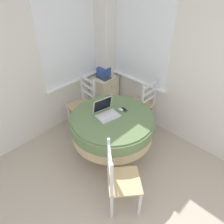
# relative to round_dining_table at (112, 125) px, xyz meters

# --- Properties ---
(corner_room_shell) EXTENTS (4.49, 4.55, 2.55)m
(corner_room_shell) POSITION_rel_round_dining_table_xyz_m (0.15, 0.26, 0.69)
(corner_room_shell) COLOR silver
(corner_room_shell) RESTS_ON ground_plane
(round_dining_table) EXTENTS (1.23, 1.23, 0.75)m
(round_dining_table) POSITION_rel_round_dining_table_xyz_m (0.00, 0.00, 0.00)
(round_dining_table) COLOR #4C3D2D
(round_dining_table) RESTS_ON ground_plane
(laptop) EXTENTS (0.36, 0.33, 0.24)m
(laptop) POSITION_rel_round_dining_table_xyz_m (-0.03, 0.09, 0.21)
(laptop) COLOR silver
(laptop) RESTS_ON round_dining_table
(computer_mouse) EXTENTS (0.06, 0.09, 0.04)m
(computer_mouse) POSITION_rel_round_dining_table_xyz_m (0.19, 0.01, 0.18)
(computer_mouse) COLOR silver
(computer_mouse) RESTS_ON round_dining_table
(cell_phone) EXTENTS (0.07, 0.13, 0.01)m
(cell_phone) POSITION_rel_round_dining_table_xyz_m (0.24, -0.01, 0.16)
(cell_phone) COLOR #2D2D33
(cell_phone) RESTS_ON round_dining_table
(dining_chair_near_back_window) EXTENTS (0.42, 0.44, 0.98)m
(dining_chair_near_back_window) POSITION_rel_round_dining_table_xyz_m (0.16, 0.86, -0.13)
(dining_chair_near_back_window) COLOR tan
(dining_chair_near_back_window) RESTS_ON ground_plane
(dining_chair_near_right_window) EXTENTS (0.41, 0.39, 0.98)m
(dining_chair_near_right_window) POSITION_rel_round_dining_table_xyz_m (0.86, 0.11, -0.13)
(dining_chair_near_right_window) COLOR tan
(dining_chair_near_right_window) RESTS_ON ground_plane
(dining_chair_camera_near) EXTENTS (0.56, 0.56, 0.98)m
(dining_chair_camera_near) POSITION_rel_round_dining_table_xyz_m (-0.56, -0.67, -0.13)
(dining_chair_camera_near) COLOR tan
(dining_chair_camera_near) RESTS_ON ground_plane
(corner_cabinet) EXTENTS (0.47, 0.40, 0.71)m
(corner_cabinet) POSITION_rel_round_dining_table_xyz_m (0.84, 1.01, -0.24)
(corner_cabinet) COLOR beige
(corner_cabinet) RESTS_ON ground_plane
(storage_box) EXTENTS (0.21, 0.18, 0.18)m
(storage_box) POSITION_rel_round_dining_table_xyz_m (0.84, 1.04, 0.21)
(storage_box) COLOR #2D4C93
(storage_box) RESTS_ON corner_cabinet
(book_on_cabinet) EXTENTS (0.18, 0.26, 0.02)m
(book_on_cabinet) POSITION_rel_round_dining_table_xyz_m (0.79, 0.99, 0.13)
(book_on_cabinet) COLOR #3F3F44
(book_on_cabinet) RESTS_ON corner_cabinet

